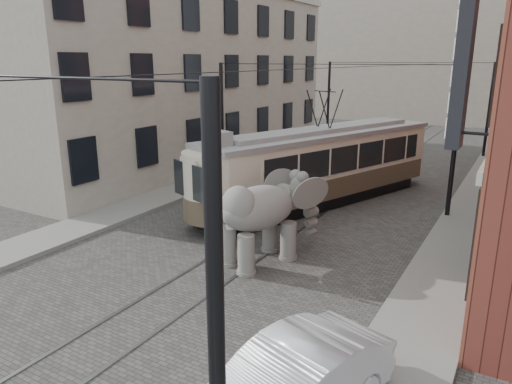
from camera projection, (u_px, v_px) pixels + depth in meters
The scene contains 9 objects.
ground at pixel (260, 242), 16.51m from camera, with size 120.00×120.00×0.00m, color #484542.
tram_rails at pixel (260, 242), 16.51m from camera, with size 1.54×80.00×0.02m, color slate, non-canonical shape.
sidewalk_right at pixel (441, 279), 13.59m from camera, with size 2.00×60.00×0.15m, color slate.
sidewalk_left at pixel (124, 211), 19.64m from camera, with size 2.00×60.00×0.15m, color slate.
stucco_building at pixel (185, 79), 28.82m from camera, with size 7.00×24.00×10.00m, color gray.
distant_block at pixel (456, 51), 47.92m from camera, with size 28.00×10.00×14.00m, color gray.
catenary at pixel (315, 137), 19.96m from camera, with size 11.00×30.20×6.00m, color black, non-canonical shape.
tram at pixel (323, 148), 20.36m from camera, with size 2.55×12.37×4.91m, color beige, non-canonical shape.
elephant at pixel (259, 221), 14.57m from camera, with size 2.44×4.44×2.72m, color #66635E, non-canonical shape.
Camera 1 is at (7.64, -13.41, 6.13)m, focal length 33.24 mm.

